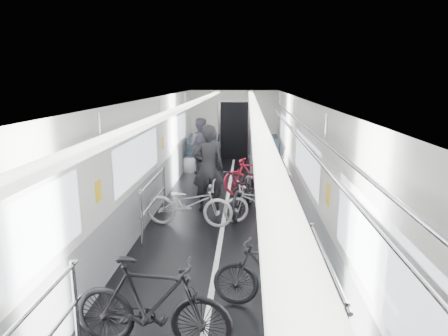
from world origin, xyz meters
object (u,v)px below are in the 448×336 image
object	(u,v)px
bike_left_mid	(152,305)
person_seated	(200,146)
bike_aisle	(245,190)
bike_right_far	(256,178)
bike_right_near	(273,275)
person_standing	(208,168)
bike_left_far	(189,203)
bike_right_mid	(260,201)

from	to	relation	value
bike_left_mid	person_seated	distance (m)	8.11
bike_aisle	bike_right_far	bearing A→B (deg)	88.69
bike_right_near	person_standing	size ratio (longest dim) A/B	0.79
bike_right_far	bike_aisle	size ratio (longest dim) A/B	0.86
bike_left_far	bike_aisle	size ratio (longest dim) A/B	0.90
person_standing	bike_left_mid	bearing A→B (deg)	75.03
bike_right_near	bike_right_far	xyz separation A→B (m)	(-0.12, 4.69, 0.04)
bike_left_mid	person_seated	xyz separation A→B (m)	(-0.45, 8.09, 0.32)
bike_right_far	bike_left_far	bearing A→B (deg)	-17.00
bike_right_near	bike_right_far	size ratio (longest dim) A/B	0.91
bike_left_mid	person_seated	bearing A→B (deg)	10.01
bike_left_far	person_standing	size ratio (longest dim) A/B	0.91
bike_left_mid	bike_right_far	bearing A→B (deg)	-5.12
bike_right_near	person_seated	distance (m)	7.47
person_seated	bike_right_near	bearing A→B (deg)	103.51
bike_left_far	bike_right_near	size ratio (longest dim) A/B	1.15
bike_right_far	bike_aisle	distance (m)	1.08
bike_aisle	person_seated	xyz separation A→B (m)	(-1.37, 3.62, 0.34)
bike_right_near	bike_aisle	size ratio (longest dim) A/B	0.79
bike_right_mid	bike_right_near	bearing A→B (deg)	-18.62
bike_right_far	bike_left_mid	bearing A→B (deg)	5.39
bike_left_mid	bike_right_near	distance (m)	1.53
bike_left_mid	bike_right_far	size ratio (longest dim) A/B	1.05
bike_right_near	bike_right_far	bearing A→B (deg)	-171.12
bike_left_far	person_seated	distance (m)	4.50
bike_left_far	bike_aisle	distance (m)	1.36
bike_right_mid	person_standing	size ratio (longest dim) A/B	0.82
bike_left_far	bike_aisle	world-z (taller)	bike_aisle
bike_left_far	bike_right_far	world-z (taller)	bike_right_far
bike_right_far	person_standing	world-z (taller)	person_standing
bike_right_far	bike_aisle	xyz separation A→B (m)	(-0.25, -1.05, 0.01)
bike_left_mid	person_seated	size ratio (longest dim) A/B	1.03
person_seated	person_standing	bearing A→B (deg)	99.60
bike_right_far	person_standing	xyz separation A→B (m)	(-1.03, -0.95, 0.44)
bike_left_mid	bike_right_far	world-z (taller)	bike_left_mid
bike_right_near	bike_right_far	world-z (taller)	bike_right_far
bike_left_far	person_standing	world-z (taller)	person_standing
bike_left_mid	bike_right_mid	xyz separation A→B (m)	(1.23, 3.99, -0.11)
bike_aisle	person_seated	distance (m)	3.88
bike_left_far	bike_right_far	bearing A→B (deg)	-29.14
bike_right_far	bike_right_mid	bearing A→B (deg)	19.74
bike_right_near	bike_aisle	world-z (taller)	bike_aisle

